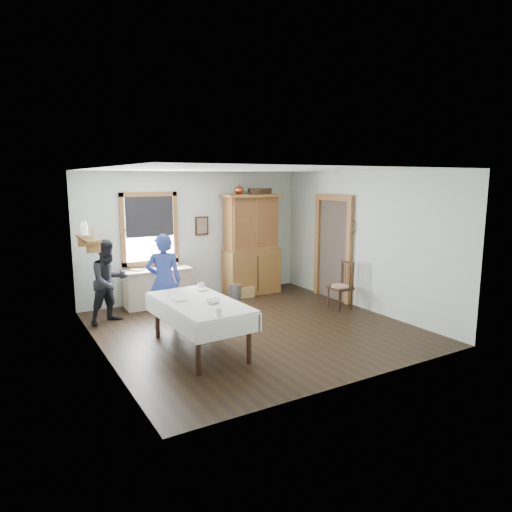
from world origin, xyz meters
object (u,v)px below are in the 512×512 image
object	(u,v)px
wicker_basket	(244,292)
woman_blue	(164,285)
spindle_chair	(340,286)
figure_dark	(109,284)
work_counter	(158,287)
pail	(235,291)
china_hutch	(252,244)
dining_table	(200,325)

from	to	relation	value
wicker_basket	woman_blue	bearing A→B (deg)	-153.20
spindle_chair	figure_dark	size ratio (longest dim) A/B	0.69
work_counter	figure_dark	distance (m)	1.28
spindle_chair	pail	distance (m)	2.29
pail	woman_blue	size ratio (longest dim) A/B	0.20
work_counter	wicker_basket	bearing A→B (deg)	-6.55
wicker_basket	figure_dark	distance (m)	3.01
wicker_basket	woman_blue	distance (m)	2.54
china_hutch	spindle_chair	size ratio (longest dim) A/B	2.33
wicker_basket	work_counter	bearing A→B (deg)	171.43
work_counter	dining_table	bearing A→B (deg)	-93.19
china_hutch	spindle_chair	world-z (taller)	china_hutch
figure_dark	work_counter	bearing A→B (deg)	9.97
dining_table	wicker_basket	distance (m)	3.18
work_counter	wicker_basket	xyz separation A→B (m)	(1.85, -0.28, -0.27)
dining_table	pail	world-z (taller)	dining_table
spindle_chair	figure_dark	distance (m)	4.36
figure_dark	spindle_chair	bearing A→B (deg)	-38.86
work_counter	woman_blue	xyz separation A→B (m)	(-0.34, -1.39, 0.38)
work_counter	pail	world-z (taller)	work_counter
china_hutch	pail	xyz separation A→B (m)	(-0.54, -0.23, -0.96)
spindle_chair	dining_table	bearing A→B (deg)	-170.27
work_counter	spindle_chair	size ratio (longest dim) A/B	1.40
spindle_chair	pail	world-z (taller)	spindle_chair
china_hutch	spindle_chair	xyz separation A→B (m)	(0.85, -2.02, -0.63)
work_counter	pail	distance (m)	1.66
spindle_chair	china_hutch	bearing A→B (deg)	112.32
woman_blue	china_hutch	bearing A→B (deg)	-133.93
dining_table	figure_dark	distance (m)	2.24
figure_dark	woman_blue	bearing A→B (deg)	-65.76
pail	figure_dark	size ratio (longest dim) A/B	0.21
wicker_basket	figure_dark	size ratio (longest dim) A/B	0.27
dining_table	woman_blue	world-z (taller)	woman_blue
dining_table	wicker_basket	xyz separation A→B (m)	(2.10, 2.38, -0.27)
wicker_basket	pail	bearing A→B (deg)	179.77
wicker_basket	china_hutch	bearing A→B (deg)	36.11
dining_table	work_counter	bearing A→B (deg)	84.79
china_hutch	dining_table	bearing A→B (deg)	-131.07
woman_blue	figure_dark	size ratio (longest dim) A/B	1.09
china_hutch	woman_blue	size ratio (longest dim) A/B	1.46
dining_table	spindle_chair	distance (m)	3.32
wicker_basket	figure_dark	xyz separation A→B (m)	(-2.94, -0.33, 0.58)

